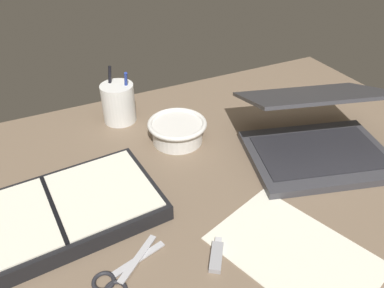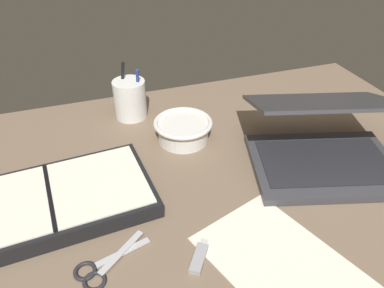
% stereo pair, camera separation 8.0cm
% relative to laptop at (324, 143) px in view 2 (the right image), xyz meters
% --- Properties ---
extents(desk_top, '(1.40, 1.00, 0.02)m').
position_rel_laptop_xyz_m(desk_top, '(-0.31, -0.03, -0.06)').
color(desk_top, '#75604C').
rests_on(desk_top, ground).
extents(laptop, '(0.39, 0.38, 0.17)m').
position_rel_laptop_xyz_m(laptop, '(0.00, 0.00, 0.00)').
color(laptop, '#38383D').
rests_on(laptop, desk_top).
extents(bowl, '(0.15, 0.15, 0.06)m').
position_rel_laptop_xyz_m(bowl, '(-0.27, 0.18, -0.02)').
color(bowl, silver).
rests_on(bowl, desk_top).
extents(pen_cup, '(0.09, 0.09, 0.15)m').
position_rel_laptop_xyz_m(pen_cup, '(-0.37, 0.34, 0.00)').
color(pen_cup, white).
rests_on(pen_cup, desk_top).
extents(planner, '(0.41, 0.25, 0.04)m').
position_rel_laptop_xyz_m(planner, '(-0.59, 0.04, -0.03)').
color(planner, black).
rests_on(planner, desk_top).
extents(scissors, '(0.14, 0.10, 0.01)m').
position_rel_laptop_xyz_m(scissors, '(-0.52, -0.14, -0.05)').
color(scissors, '#B7B7BC').
rests_on(scissors, desk_top).
extents(paper_sheet_front, '(0.27, 0.32, 0.00)m').
position_rel_laptop_xyz_m(paper_sheet_front, '(-0.23, -0.22, -0.05)').
color(paper_sheet_front, silver).
rests_on(paper_sheet_front, desk_top).
extents(usb_drive, '(0.05, 0.07, 0.01)m').
position_rel_laptop_xyz_m(usb_drive, '(-0.36, -0.17, -0.05)').
color(usb_drive, '#99999E').
rests_on(usb_drive, desk_top).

